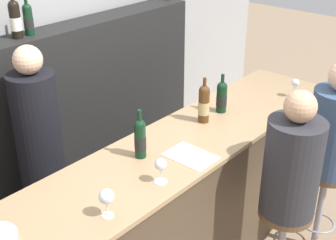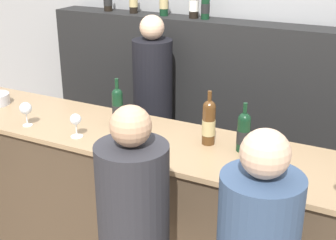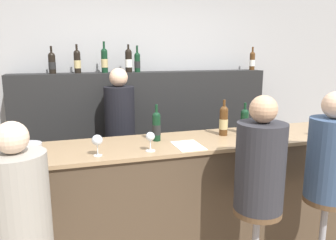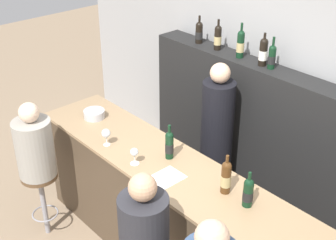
# 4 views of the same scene
# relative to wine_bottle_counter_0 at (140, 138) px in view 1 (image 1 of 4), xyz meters

# --- Properties ---
(wall_back) EXTENTS (6.40, 0.05, 2.60)m
(wall_back) POSITION_rel_wine_bottle_counter_0_xyz_m (0.18, 1.40, 0.11)
(wall_back) COLOR #9E9E9E
(wall_back) RESTS_ON ground_plane
(bar_counter) EXTENTS (3.22, 0.66, 1.06)m
(bar_counter) POSITION_rel_wine_bottle_counter_0_xyz_m (0.18, -0.08, -0.66)
(bar_counter) COLOR #473828
(bar_counter) RESTS_ON ground_plane
(back_bar_cabinet) EXTENTS (3.02, 0.28, 1.58)m
(back_bar_cabinet) POSITION_rel_wine_bottle_counter_0_xyz_m (0.18, 1.18, -0.40)
(back_bar_cabinet) COLOR black
(back_bar_cabinet) RESTS_ON ground_plane
(wine_bottle_counter_0) EXTENTS (0.07, 0.07, 0.31)m
(wine_bottle_counter_0) POSITION_rel_wine_bottle_counter_0_xyz_m (0.00, 0.00, 0.00)
(wine_bottle_counter_0) COLOR black
(wine_bottle_counter_0) RESTS_ON bar_counter
(wine_bottle_counter_1) EXTENTS (0.08, 0.08, 0.33)m
(wine_bottle_counter_1) POSITION_rel_wine_bottle_counter_0_xyz_m (0.63, 0.00, 0.01)
(wine_bottle_counter_1) COLOR #4C2D14
(wine_bottle_counter_1) RESTS_ON bar_counter
(wine_bottle_counter_2) EXTENTS (0.08, 0.08, 0.29)m
(wine_bottle_counter_2) POSITION_rel_wine_bottle_counter_0_xyz_m (0.84, 0.00, -0.01)
(wine_bottle_counter_2) COLOR black
(wine_bottle_counter_2) RESTS_ON bar_counter
(wine_bottle_backbar_3) EXTENTS (0.08, 0.08, 0.32)m
(wine_bottle_backbar_3) POSITION_rel_wine_bottle_counter_0_xyz_m (-0.01, 1.18, 0.52)
(wine_bottle_backbar_3) COLOR black
(wine_bottle_backbar_3) RESTS_ON back_bar_cabinet
(wine_bottle_backbar_4) EXTENTS (0.07, 0.07, 0.30)m
(wine_bottle_backbar_4) POSITION_rel_wine_bottle_counter_0_xyz_m (0.09, 1.18, 0.50)
(wine_bottle_backbar_4) COLOR black
(wine_bottle_backbar_4) RESTS_ON back_bar_cabinet
(wine_glass_0) EXTENTS (0.08, 0.08, 0.16)m
(wine_glass_0) POSITION_rel_wine_bottle_counter_0_xyz_m (-0.52, -0.27, -0.01)
(wine_glass_0) COLOR silver
(wine_glass_0) RESTS_ON bar_counter
(wine_glass_1) EXTENTS (0.08, 0.08, 0.15)m
(wine_glass_1) POSITION_rel_wine_bottle_counter_0_xyz_m (-0.12, -0.27, -0.02)
(wine_glass_1) COLOR silver
(wine_glass_1) RESTS_ON bar_counter
(wine_glass_2) EXTENTS (0.06, 0.06, 0.15)m
(wine_glass_2) POSITION_rel_wine_bottle_counter_0_xyz_m (1.43, -0.27, -0.02)
(wine_glass_2) COLOR silver
(wine_glass_2) RESTS_ON bar_counter
(tasting_menu) EXTENTS (0.21, 0.30, 0.00)m
(tasting_menu) POSITION_rel_wine_bottle_counter_0_xyz_m (0.20, -0.23, -0.13)
(tasting_menu) COLOR white
(tasting_menu) RESTS_ON bar_counter
(bar_stool_middle) EXTENTS (0.34, 0.34, 0.71)m
(bar_stool_middle) POSITION_rel_wine_bottle_counter_0_xyz_m (0.55, -0.73, -0.65)
(bar_stool_middle) COLOR gray
(bar_stool_middle) RESTS_ON ground_plane
(guest_seated_middle) EXTENTS (0.35, 0.35, 0.82)m
(guest_seated_middle) POSITION_rel_wine_bottle_counter_0_xyz_m (0.55, -0.73, -0.14)
(guest_seated_middle) COLOR #28282D
(guest_seated_middle) RESTS_ON bar_stool_middle
(bar_stool_right) EXTENTS (0.34, 0.34, 0.71)m
(bar_stool_right) POSITION_rel_wine_bottle_counter_0_xyz_m (1.16, -0.73, -0.65)
(bar_stool_right) COLOR gray
(bar_stool_right) RESTS_ON ground_plane
(guest_seated_right) EXTENTS (0.34, 0.34, 0.82)m
(guest_seated_right) POSITION_rel_wine_bottle_counter_0_xyz_m (1.16, -0.73, -0.13)
(guest_seated_right) COLOR #334766
(guest_seated_right) RESTS_ON bar_stool_right
(bartender) EXTENTS (0.32, 0.32, 1.65)m
(bartender) POSITION_rel_wine_bottle_counter_0_xyz_m (-0.19, 0.80, -0.43)
(bartender) COLOR black
(bartender) RESTS_ON ground_plane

